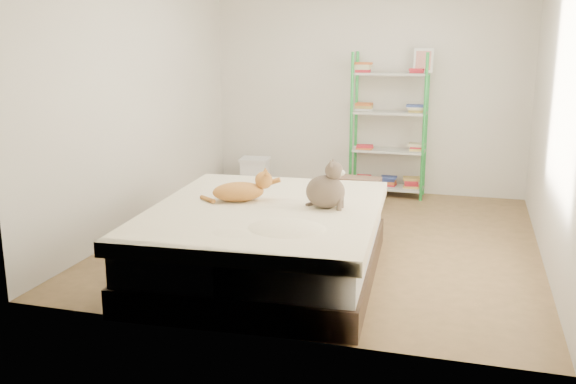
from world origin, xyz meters
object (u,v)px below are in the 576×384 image
(orange_cat, at_px, (238,189))
(white_bin, at_px, (255,173))
(shelf_unit, at_px, (389,130))
(grey_cat, at_px, (326,184))
(cardboard_box, at_px, (359,193))
(bed, at_px, (266,241))

(orange_cat, bearing_deg, white_bin, 79.99)
(shelf_unit, bearing_deg, grey_cat, -92.67)
(orange_cat, xyz_separation_m, shelf_unit, (0.86, 2.81, 0.14))
(shelf_unit, height_order, cardboard_box, shelf_unit)
(orange_cat, relative_size, grey_cat, 1.31)
(grey_cat, relative_size, shelf_unit, 0.22)
(orange_cat, xyz_separation_m, grey_cat, (0.73, -0.01, 0.09))
(bed, distance_m, grey_cat, 0.67)
(bed, xyz_separation_m, grey_cat, (0.46, 0.10, 0.47))
(orange_cat, relative_size, cardboard_box, 1.06)
(bed, height_order, white_bin, bed)
(bed, xyz_separation_m, shelf_unit, (0.59, 2.93, 0.52))
(cardboard_box, relative_size, white_bin, 1.17)
(orange_cat, height_order, white_bin, orange_cat)
(grey_cat, bearing_deg, cardboard_box, 3.82)
(white_bin, bearing_deg, grey_cat, -60.71)
(orange_cat, bearing_deg, grey_cat, -27.23)
(shelf_unit, bearing_deg, bed, -101.41)
(cardboard_box, xyz_separation_m, white_bin, (-1.40, 0.49, 0.04))
(bed, relative_size, shelf_unit, 1.33)
(orange_cat, distance_m, shelf_unit, 2.95)
(bed, height_order, orange_cat, orange_cat)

